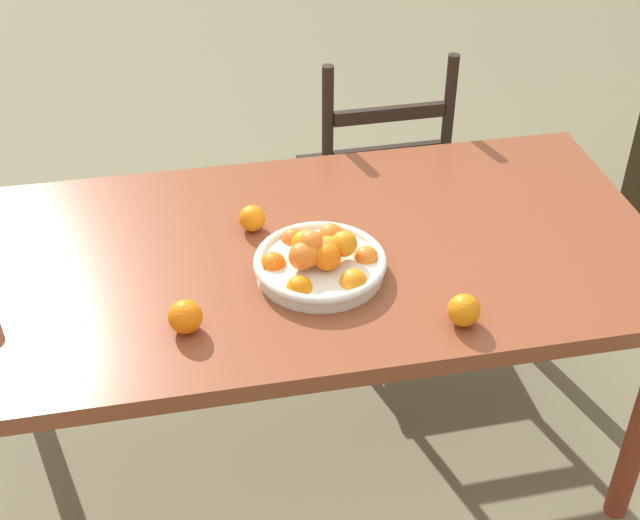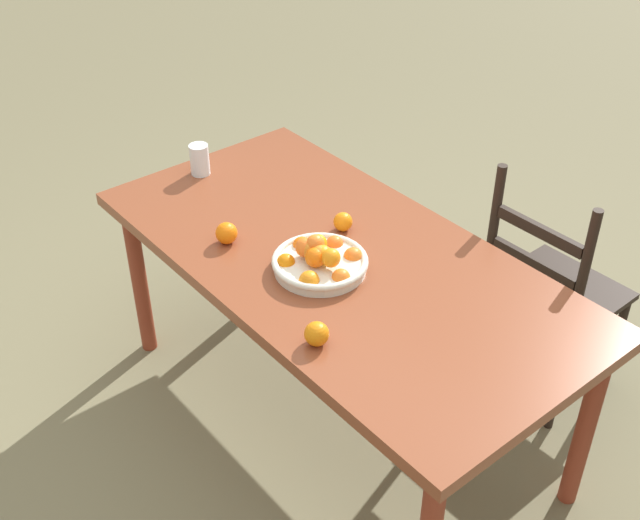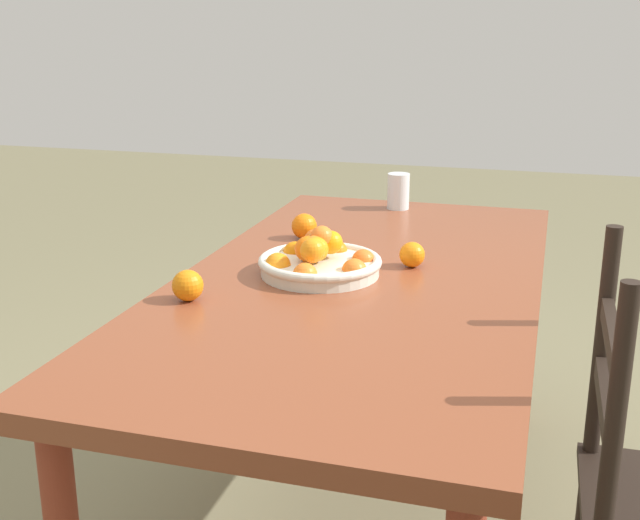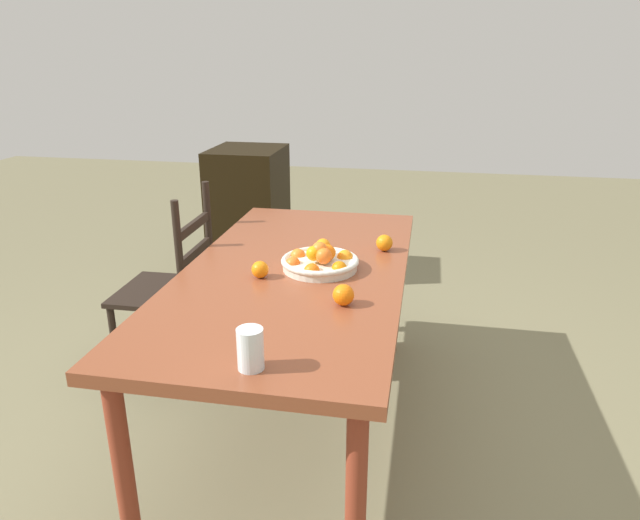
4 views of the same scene
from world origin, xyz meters
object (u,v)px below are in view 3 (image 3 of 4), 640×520
object	(u,v)px
dining_table	(360,303)
drinking_glass	(398,191)
orange_loose_2	(412,255)
fruit_bowl	(319,260)
orange_loose_0	(188,285)
orange_loose_1	(304,226)

from	to	relation	value
dining_table	drinking_glass	xyz separation A→B (m)	(-0.79, -0.06, 0.14)
dining_table	orange_loose_2	distance (m)	0.19
fruit_bowl	orange_loose_2	size ratio (longest dim) A/B	4.69
orange_loose_0	orange_loose_2	size ratio (longest dim) A/B	1.09
orange_loose_1	drinking_glass	world-z (taller)	drinking_glass
orange_loose_1	dining_table	bearing A→B (deg)	39.01
fruit_bowl	drinking_glass	xyz separation A→B (m)	(-0.81, 0.05, 0.02)
fruit_bowl	orange_loose_0	size ratio (longest dim) A/B	4.31
orange_loose_1	drinking_glass	bearing A→B (deg)	157.74
orange_loose_0	orange_loose_2	distance (m)	0.62
orange_loose_0	orange_loose_2	bearing A→B (deg)	132.13
orange_loose_1	orange_loose_2	xyz separation A→B (m)	(0.20, 0.36, -0.00)
orange_loose_0	dining_table	bearing A→B (deg)	131.07
fruit_bowl	orange_loose_2	distance (m)	0.26
dining_table	fruit_bowl	size ratio (longest dim) A/B	5.64
dining_table	fruit_bowl	bearing A→B (deg)	-78.72
dining_table	orange_loose_1	distance (m)	0.42
dining_table	orange_loose_0	world-z (taller)	orange_loose_0
dining_table	orange_loose_2	size ratio (longest dim) A/B	26.50
orange_loose_0	orange_loose_1	world-z (taller)	orange_loose_1
dining_table	orange_loose_1	xyz separation A→B (m)	(-0.31, -0.25, 0.11)
orange_loose_0	drinking_glass	xyz separation A→B (m)	(-1.09, 0.29, 0.02)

